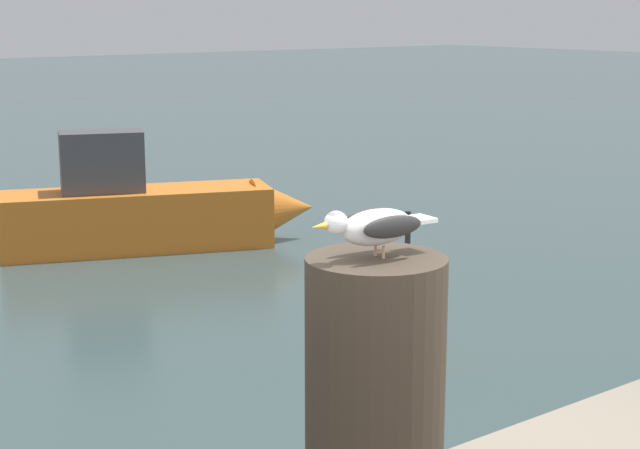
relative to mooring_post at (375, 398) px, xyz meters
name	(u,v)px	position (x,y,z in m)	size (l,w,h in m)	color
mooring_post	(375,398)	(0.00, 0.00, 0.00)	(0.39, 0.39, 0.81)	#382D23
seagull	(375,226)	(-0.01, 0.00, 0.49)	(0.39, 0.16, 0.14)	tan
boat_orange	(157,210)	(4.42, 9.35, -1.46)	(4.05, 2.29, 1.53)	orange
channel_buoy	(406,306)	(4.06, 4.25, -1.48)	(0.56, 0.56, 1.33)	yellow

